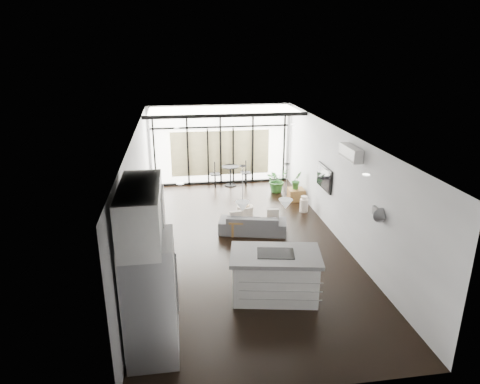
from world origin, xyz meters
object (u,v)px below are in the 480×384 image
object	(u,v)px
fridge	(150,298)
console_bench	(253,228)
pouf	(245,212)
island	(275,275)
milk_can	(304,204)
tv	(324,178)
sofa	(253,220)

from	to	relation	value
fridge	console_bench	size ratio (longest dim) A/B	1.60
fridge	pouf	world-z (taller)	fridge
island	milk_can	xyz separation A→B (m)	(1.90, 4.31, -0.23)
island	milk_can	size ratio (longest dim) A/B	3.57
console_bench	tv	bearing A→B (deg)	27.32
island	tv	world-z (taller)	tv
fridge	console_bench	xyz separation A→B (m)	(2.42, 4.21, -0.82)
island	console_bench	bearing A→B (deg)	98.54
console_bench	pouf	size ratio (longest dim) A/B	2.72
fridge	pouf	xyz separation A→B (m)	(2.39, 5.39, -0.84)
milk_can	tv	world-z (taller)	tv
milk_can	tv	size ratio (longest dim) A/B	0.45
pouf	tv	bearing A→B (deg)	-14.32
fridge	island	bearing A→B (deg)	29.54
fridge	milk_can	size ratio (longest dim) A/B	4.20
sofa	pouf	bearing A→B (deg)	-73.61
pouf	milk_can	xyz separation A→B (m)	(1.83, 0.23, 0.06)
sofa	milk_can	size ratio (longest dim) A/B	3.63
sofa	console_bench	world-z (taller)	sofa
console_bench	tv	xyz separation A→B (m)	(2.09, 0.64, 1.09)
sofa	island	bearing A→B (deg)	101.90
tv	pouf	bearing A→B (deg)	165.68
fridge	tv	xyz separation A→B (m)	(4.51, 4.85, 0.27)
pouf	console_bench	bearing A→B (deg)	-88.58
fridge	milk_can	world-z (taller)	fridge
fridge	tv	world-z (taller)	fridge
milk_can	tv	xyz separation A→B (m)	(0.30, -0.77, 1.05)
tv	island	bearing A→B (deg)	-121.78
island	fridge	world-z (taller)	fridge
pouf	tv	world-z (taller)	tv
island	pouf	world-z (taller)	island
console_bench	tv	world-z (taller)	tv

